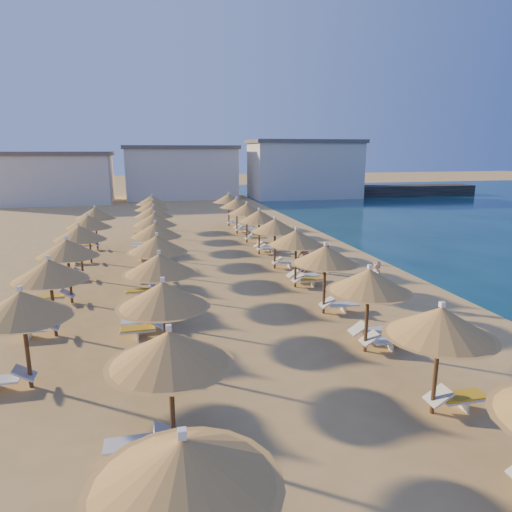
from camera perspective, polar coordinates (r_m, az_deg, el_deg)
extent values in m
plane|color=tan|center=(20.08, -1.29, -6.35)|extent=(220.00, 220.00, 0.00)
cube|color=black|center=(70.97, 14.76, 7.89)|extent=(30.18, 5.66, 1.50)
cube|color=beige|center=(64.29, -24.35, 8.68)|extent=(15.00, 8.00, 6.00)
cube|color=#59514C|center=(64.18, -24.63, 11.56)|extent=(15.60, 8.48, 0.50)
cube|color=beige|center=(66.26, -9.31, 10.10)|extent=(15.00, 8.00, 6.80)
cube|color=#59514C|center=(66.18, -9.43, 13.25)|extent=(15.60, 8.48, 0.50)
cube|color=beige|center=(66.48, 6.04, 10.55)|extent=(15.00, 8.00, 7.60)
cube|color=#59514C|center=(66.43, 6.12, 14.04)|extent=(15.60, 8.48, 0.50)
cylinder|color=brown|center=(12.85, 21.54, -13.16)|extent=(0.12, 0.12, 2.41)
cone|color=#A76B30|center=(12.34, 22.06, -7.60)|extent=(2.61, 2.61, 0.75)
cone|color=#A76B30|center=(12.45, 21.94, -8.96)|extent=(2.82, 2.82, 0.12)
cube|color=white|center=(12.20, 22.24, -5.64)|extent=(0.12, 0.12, 0.14)
cylinder|color=brown|center=(15.85, 13.67, -7.53)|extent=(0.12, 0.12, 2.41)
cone|color=#A76B30|center=(15.44, 13.94, -2.91)|extent=(2.61, 2.61, 0.75)
cone|color=#A76B30|center=(15.53, 13.88, -4.03)|extent=(2.82, 2.82, 0.12)
cube|color=white|center=(15.33, 14.03, -1.31)|extent=(0.12, 0.12, 0.14)
cylinder|color=brown|center=(19.15, 8.53, -3.69)|extent=(0.12, 0.12, 2.41)
cone|color=#A76B30|center=(18.82, 8.67, 0.19)|extent=(2.61, 2.61, 0.75)
cone|color=#A76B30|center=(18.89, 8.64, -0.74)|extent=(2.82, 2.82, 0.12)
cube|color=white|center=(18.72, 8.72, 1.52)|extent=(0.12, 0.12, 0.14)
cylinder|color=brown|center=(22.63, 4.96, -0.97)|extent=(0.12, 0.12, 2.41)
cone|color=#A76B30|center=(22.34, 5.03, 2.33)|extent=(2.61, 2.61, 0.75)
cone|color=#A76B30|center=(22.40, 5.02, 1.54)|extent=(2.82, 2.82, 0.12)
cube|color=white|center=(22.26, 5.05, 3.46)|extent=(0.12, 0.12, 0.14)
cylinder|color=brown|center=(26.20, 2.36, 1.01)|extent=(0.12, 0.12, 2.41)
cone|color=#A76B30|center=(25.95, 2.39, 3.88)|extent=(2.61, 2.61, 0.75)
cone|color=#A76B30|center=(26.00, 2.38, 3.20)|extent=(2.82, 2.82, 0.12)
cube|color=white|center=(25.88, 2.40, 4.85)|extent=(0.12, 0.12, 0.14)
cylinder|color=brown|center=(29.83, 0.38, 2.51)|extent=(0.12, 0.12, 2.41)
cone|color=#A76B30|center=(29.62, 0.39, 5.04)|extent=(2.61, 2.61, 0.75)
cone|color=#A76B30|center=(29.67, 0.39, 4.44)|extent=(2.82, 2.82, 0.12)
cube|color=white|center=(29.56, 0.39, 5.90)|extent=(0.12, 0.12, 0.14)
cylinder|color=brown|center=(33.52, -1.16, 3.69)|extent=(0.12, 0.12, 2.41)
cone|color=#A76B30|center=(33.32, -1.17, 5.94)|extent=(2.61, 2.61, 0.75)
cone|color=#A76B30|center=(33.36, -1.17, 5.41)|extent=(2.82, 2.82, 0.12)
cube|color=white|center=(33.27, -1.18, 6.70)|extent=(0.12, 0.12, 0.14)
cylinder|color=brown|center=(37.23, -2.41, 4.63)|extent=(0.12, 0.12, 2.41)
cone|color=#A76B30|center=(37.05, -2.43, 6.66)|extent=(2.61, 2.61, 0.75)
cone|color=#A76B30|center=(37.09, -2.42, 6.18)|extent=(2.82, 2.82, 0.12)
cube|color=white|center=(37.01, -2.43, 7.34)|extent=(0.12, 0.12, 0.14)
cylinder|color=brown|center=(40.96, -3.42, 5.39)|extent=(0.12, 0.12, 2.41)
cone|color=#A76B30|center=(40.80, -3.45, 7.24)|extent=(2.61, 2.61, 0.75)
cone|color=#A76B30|center=(40.84, -3.44, 6.80)|extent=(2.82, 2.82, 0.12)
cube|color=white|center=(40.76, -3.46, 7.86)|extent=(0.12, 0.12, 0.14)
cone|color=#A76B30|center=(6.90, -9.09, -24.16)|extent=(2.61, 2.61, 0.75)
cone|color=#A76B30|center=(7.09, -8.98, -26.18)|extent=(2.82, 2.82, 0.12)
cube|color=white|center=(6.64, -9.23, -21.10)|extent=(0.12, 0.12, 0.14)
cylinder|color=brown|center=(10.83, -10.45, -17.58)|extent=(0.12, 0.12, 2.41)
cone|color=#A76B30|center=(10.22, -10.76, -11.15)|extent=(2.61, 2.61, 0.75)
cone|color=#A76B30|center=(10.35, -10.69, -12.74)|extent=(2.82, 2.82, 0.12)
cube|color=white|center=(10.05, -10.87, -8.84)|extent=(0.12, 0.12, 0.14)
cylinder|color=brown|center=(14.27, -11.29, -9.78)|extent=(0.12, 0.12, 2.41)
cone|color=#A76B30|center=(13.81, -11.53, -4.69)|extent=(2.61, 2.61, 0.75)
cone|color=#A76B30|center=(13.91, -11.47, -5.93)|extent=(2.82, 2.82, 0.12)
cube|color=white|center=(13.68, -11.62, -2.92)|extent=(0.12, 0.12, 0.14)
cylinder|color=brown|center=(17.86, -11.77, -5.07)|extent=(0.12, 0.12, 2.41)
cone|color=#A76B30|center=(17.50, -11.97, -0.93)|extent=(2.61, 2.61, 0.75)
cone|color=#A76B30|center=(17.58, -11.93, -1.92)|extent=(2.82, 2.82, 0.12)
cube|color=white|center=(17.40, -12.04, 0.49)|extent=(0.12, 0.12, 0.14)
cylinder|color=brown|center=(21.54, -12.09, -1.94)|extent=(0.12, 0.12, 2.41)
cone|color=#A76B30|center=(21.24, -12.26, 1.52)|extent=(2.61, 2.61, 0.75)
cone|color=#A76B30|center=(21.31, -12.22, 0.69)|extent=(2.82, 2.82, 0.12)
cube|color=white|center=(21.16, -12.32, 2.70)|extent=(0.12, 0.12, 0.14)
cylinder|color=brown|center=(25.27, -12.31, 0.26)|extent=(0.12, 0.12, 2.41)
cone|color=#A76B30|center=(25.01, -12.46, 3.23)|extent=(2.61, 2.61, 0.75)
cone|color=#A76B30|center=(25.07, -12.42, 2.52)|extent=(2.82, 2.82, 0.12)
cube|color=white|center=(24.94, -12.51, 4.24)|extent=(0.12, 0.12, 0.14)
cylinder|color=brown|center=(29.02, -12.48, 1.90)|extent=(0.12, 0.12, 2.41)
cone|color=#A76B30|center=(28.80, -12.61, 4.50)|extent=(2.61, 2.61, 0.75)
cone|color=#A76B30|center=(28.85, -12.58, 3.88)|extent=(2.82, 2.82, 0.12)
cube|color=white|center=(28.74, -12.65, 5.37)|extent=(0.12, 0.12, 0.14)
cylinder|color=brown|center=(32.80, -12.60, 3.16)|extent=(0.12, 0.12, 2.41)
cone|color=#A76B30|center=(32.60, -12.72, 5.46)|extent=(2.61, 2.61, 0.75)
cone|color=#A76B30|center=(32.64, -12.69, 4.92)|extent=(2.82, 2.82, 0.12)
cube|color=white|center=(32.55, -12.76, 6.24)|extent=(0.12, 0.12, 0.14)
cylinder|color=brown|center=(36.58, -12.71, 4.17)|extent=(0.12, 0.12, 2.41)
cone|color=#A76B30|center=(36.40, -12.81, 6.23)|extent=(2.61, 2.61, 0.75)
cone|color=#A76B30|center=(36.44, -12.79, 5.74)|extent=(2.82, 2.82, 0.12)
cube|color=white|center=(36.36, -12.85, 6.93)|extent=(0.12, 0.12, 0.14)
cylinder|color=brown|center=(40.37, -12.79, 4.98)|extent=(0.12, 0.12, 2.41)
cone|color=#A76B30|center=(40.22, -12.88, 6.85)|extent=(2.61, 2.61, 0.75)
cone|color=#A76B30|center=(40.25, -12.86, 6.41)|extent=(2.82, 2.82, 0.12)
cube|color=white|center=(40.17, -12.92, 7.48)|extent=(0.12, 0.12, 0.14)
cylinder|color=brown|center=(14.71, -26.72, -10.28)|extent=(0.12, 0.12, 2.41)
cone|color=#A76B30|center=(14.26, -27.26, -5.35)|extent=(2.61, 2.61, 0.75)
cone|color=#A76B30|center=(14.36, -27.13, -6.55)|extent=(2.82, 2.82, 0.12)
cube|color=white|center=(14.14, -27.45, -3.64)|extent=(0.12, 0.12, 0.14)
cylinder|color=brown|center=(18.22, -24.03, -5.60)|extent=(0.12, 0.12, 2.41)
cone|color=#A76B30|center=(17.86, -24.43, -1.55)|extent=(2.61, 2.61, 0.75)
cone|color=#A76B30|center=(17.94, -24.33, -2.53)|extent=(2.82, 2.82, 0.12)
cube|color=white|center=(17.76, -24.56, -0.16)|extent=(0.12, 0.12, 0.14)
cylinder|color=brown|center=(21.84, -22.25, -2.44)|extent=(0.12, 0.12, 2.41)
cone|color=#A76B30|center=(21.54, -22.56, 0.97)|extent=(2.61, 2.61, 0.75)
cone|color=#A76B30|center=(21.61, -22.48, 0.15)|extent=(2.82, 2.82, 0.12)
cube|color=white|center=(21.46, -22.66, 2.13)|extent=(0.12, 0.12, 0.14)
cylinder|color=brown|center=(25.52, -20.99, -0.19)|extent=(0.12, 0.12, 2.41)
cone|color=#A76B30|center=(25.27, -21.23, 2.74)|extent=(2.61, 2.61, 0.75)
cone|color=#A76B30|center=(25.32, -21.18, 2.04)|extent=(2.82, 2.82, 0.12)
cube|color=white|center=(25.20, -21.32, 3.74)|extent=(0.12, 0.12, 0.14)
cylinder|color=brown|center=(29.24, -20.05, 1.49)|extent=(0.12, 0.12, 2.41)
cone|color=#A76B30|center=(29.02, -20.25, 4.06)|extent=(2.61, 2.61, 0.75)
cone|color=#A76B30|center=(29.07, -20.20, 3.45)|extent=(2.82, 2.82, 0.12)
cube|color=white|center=(28.96, -20.32, 4.93)|extent=(0.12, 0.12, 0.14)
cylinder|color=brown|center=(32.99, -19.32, 2.80)|extent=(0.12, 0.12, 2.41)
cone|color=#A76B30|center=(32.79, -19.49, 5.08)|extent=(2.61, 2.61, 0.75)
cone|color=#A76B30|center=(32.84, -19.45, 4.54)|extent=(2.82, 2.82, 0.12)
cube|color=white|center=(32.74, -19.55, 5.85)|extent=(0.12, 0.12, 0.14)
cube|color=silver|center=(13.74, 24.44, -15.79)|extent=(1.26, 0.56, 0.06)
cube|color=silver|center=(13.82, 24.37, -16.38)|extent=(0.06, 0.50, 0.32)
cube|color=silver|center=(13.26, 21.82, -15.94)|extent=(0.58, 0.56, 0.40)
cube|color=gold|center=(13.71, 24.46, -15.59)|extent=(1.21, 0.51, 0.05)
cube|color=silver|center=(11.32, -15.15, -21.67)|extent=(1.26, 0.56, 0.06)
cube|color=silver|center=(11.41, -15.10, -22.33)|extent=(0.06, 0.50, 0.32)
cube|color=silver|center=(11.22, -11.11, -20.90)|extent=(0.58, 0.56, 0.40)
cube|color=silver|center=(10.59, -15.29, -24.42)|extent=(1.26, 0.56, 0.06)
cube|color=silver|center=(10.68, -15.24, -25.11)|extent=(0.06, 0.50, 0.32)
cube|color=silver|center=(10.49, -10.88, -23.63)|extent=(0.58, 0.56, 0.40)
cube|color=silver|center=(16.58, 16.33, -10.05)|extent=(1.26, 0.56, 0.06)
cube|color=silver|center=(16.65, 16.29, -10.55)|extent=(0.06, 0.50, 0.32)
cube|color=silver|center=(16.19, 14.01, -9.94)|extent=(0.58, 0.56, 0.40)
cube|color=silver|center=(17.31, 14.86, -8.95)|extent=(1.26, 0.56, 0.06)
cube|color=silver|center=(17.37, 14.83, -9.44)|extent=(0.06, 0.50, 0.32)
cube|color=silver|center=(16.93, 12.62, -8.82)|extent=(0.58, 0.56, 0.40)
cube|color=silver|center=(14.64, -14.74, -13.16)|extent=(1.26, 0.56, 0.06)
cube|color=silver|center=(14.71, -14.71, -13.72)|extent=(0.06, 0.50, 0.32)
cube|color=silver|center=(14.57, -11.76, -12.52)|extent=(0.58, 0.56, 0.40)
cube|color=silver|center=(19.77, 10.89, -5.94)|extent=(1.26, 0.56, 0.06)
cube|color=silver|center=(19.82, 10.87, -6.38)|extent=(0.06, 0.50, 0.32)
cube|color=silver|center=(19.44, 8.87, -5.75)|extent=(0.58, 0.56, 0.40)
cube|color=silver|center=(18.16, -14.50, -7.86)|extent=(1.26, 0.56, 0.06)
cube|color=silver|center=(18.22, -14.48, -8.33)|extent=(0.06, 0.50, 0.32)
cube|color=silver|center=(18.11, -12.14, -7.33)|extent=(0.58, 0.56, 0.40)
cube|color=silver|center=(17.33, -14.55, -8.91)|extent=(1.26, 0.56, 0.06)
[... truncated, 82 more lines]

